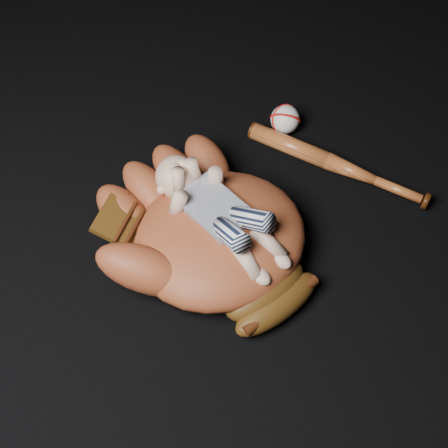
# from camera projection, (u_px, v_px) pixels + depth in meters

# --- Properties ---
(baseball_glove) EXTENTS (0.54, 0.60, 0.17)m
(baseball_glove) POSITION_uv_depth(u_px,v_px,m) (219.00, 232.00, 1.31)
(baseball_glove) COLOR maroon
(baseball_glove) RESTS_ON ground
(newborn_baby) EXTENTS (0.23, 0.38, 0.14)m
(newborn_baby) POSITION_uv_depth(u_px,v_px,m) (223.00, 215.00, 1.28)
(newborn_baby) COLOR #D5A589
(newborn_baby) RESTS_ON baseball_glove
(baseball_bat) EXTENTS (0.26, 0.44, 0.04)m
(baseball_bat) POSITION_uv_depth(u_px,v_px,m) (337.00, 165.00, 1.51)
(baseball_bat) COLOR #9F4A1E
(baseball_bat) RESTS_ON ground
(baseball) EXTENTS (0.10, 0.10, 0.07)m
(baseball) POSITION_uv_depth(u_px,v_px,m) (285.00, 119.00, 1.59)
(baseball) COLOR white
(baseball) RESTS_ON ground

